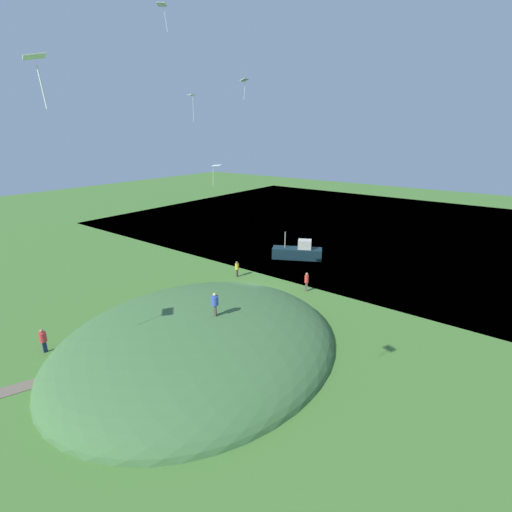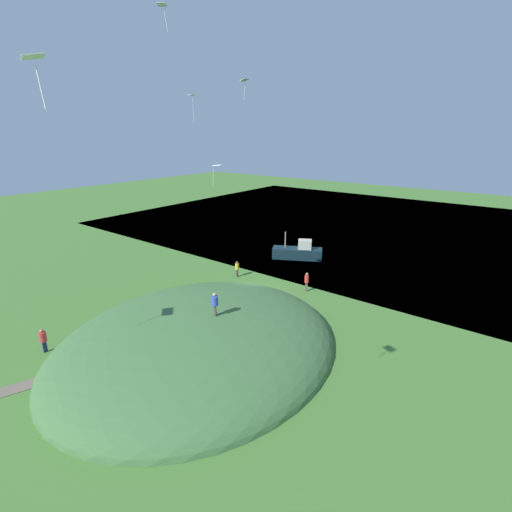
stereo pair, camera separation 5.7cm
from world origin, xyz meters
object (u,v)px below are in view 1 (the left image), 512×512
kite_6 (192,97)px  kite_7 (244,81)px  person_near_shore (237,267)px  kite_3 (35,60)px  kite_8 (162,6)px  boat_on_lake (298,252)px  person_watching_kites (215,302)px  kite_1 (217,166)px  person_walking_path (307,280)px  person_with_child (43,338)px

kite_6 → kite_7: kite_7 is taller
person_near_shore → kite_7: 17.17m
kite_3 → kite_8: kite_8 is taller
kite_6 → kite_8: bearing=-0.8°
boat_on_lake → person_watching_kites: size_ratio=3.52×
boat_on_lake → kite_1: size_ratio=3.42×
kite_1 → kite_6: kite_6 is taller
boat_on_lake → person_watching_kites: person_watching_kites is taller
person_walking_path → person_with_child: (19.41, -9.00, -0.10)m
kite_3 → person_with_child: bearing=-105.2°
person_near_shore → kite_8: size_ratio=0.89×
kite_7 → person_with_child: bearing=-13.4°
person_watching_kites → kite_8: size_ratio=0.89×
person_near_shore → person_with_child: (18.33, -1.49, 0.03)m
kite_3 → kite_8: size_ratio=0.67×
kite_7 → kite_3: bearing=26.0°
boat_on_lake → kite_6: 20.33m
person_near_shore → kite_6: bearing=65.8°
kite_1 → person_near_shore: bearing=-158.9°
person_near_shore → kite_7: size_ratio=1.07×
person_watching_kites → kite_1: 11.80m
boat_on_lake → person_near_shore: (8.75, -1.98, 0.27)m
person_watching_kites → kite_3: (11.26, 5.24, 12.31)m
kite_3 → kite_7: size_ratio=0.81×
kite_6 → kite_8: size_ratio=1.18×
kite_1 → kite_8: 12.36m
kite_8 → kite_6: bearing=179.2°
person_watching_kites → person_near_shore: 13.27m
person_walking_path → kite_8: bearing=-175.1°
person_watching_kites → person_with_child: bearing=-80.8°
person_with_child → kite_7: kite_7 is taller
kite_7 → person_near_shore: bearing=-122.8°
person_with_child → kite_8: 25.53m
person_with_child → kite_8: size_ratio=0.93×
kite_1 → kite_7: 7.08m
person_walking_path → kite_8: (6.54, -9.81, 21.93)m
kite_3 → boat_on_lake: bearing=-161.2°
person_with_child → kite_1: size_ratio=1.01×
person_watching_kites → kite_6: bearing=-161.4°
person_with_child → kite_8: (-12.87, -0.81, 22.03)m
person_watching_kites → kite_1: size_ratio=0.97×
kite_6 → kite_8: (2.60, -0.04, 6.18)m
person_watching_kites → kite_3: bearing=-6.4°
person_watching_kites → kite_1: bearing=-170.9°
kite_6 → kite_8: 6.71m
kite_3 → kite_8: (-16.66, -14.80, 7.37)m
person_walking_path → kite_1: 12.99m
kite_1 → kite_7: bearing=162.6°
kite_1 → kite_3: kite_3 is taller
person_watching_kites → kite_6: (-8.01, -9.52, 13.50)m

